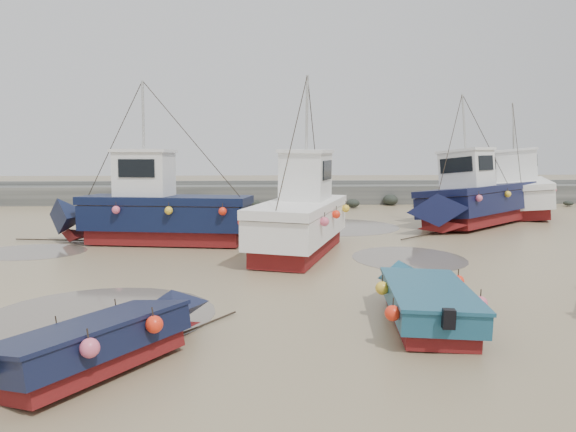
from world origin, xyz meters
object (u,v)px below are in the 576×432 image
object	(u,v)px
cabin_boat_3	(519,190)
cabin_boat_1	(303,214)
cabin_boat_0	(151,209)
person	(129,243)
dinghy_1	(111,334)
cabin_boat_2	(475,198)
dinghy_2	(425,295)

from	to	relation	value
cabin_boat_3	cabin_boat_1	bearing A→B (deg)	-117.96
cabin_boat_0	person	xyz separation A→B (m)	(-0.91, 0.11, -1.36)
dinghy_1	cabin_boat_2	size ratio (longest dim) A/B	0.57
cabin_boat_2	cabin_boat_0	bearing A→B (deg)	63.76
cabin_boat_1	cabin_boat_3	bearing A→B (deg)	58.66
cabin_boat_2	person	bearing A→B (deg)	62.44
dinghy_1	person	world-z (taller)	dinghy_1
cabin_boat_1	person	distance (m)	7.14
cabin_boat_1	person	bearing A→B (deg)	-179.26
dinghy_1	dinghy_2	world-z (taller)	same
person	cabin_boat_3	bearing A→B (deg)	-172.97
cabin_boat_0	person	distance (m)	1.64
cabin_boat_1	dinghy_2	bearing A→B (deg)	-58.01
dinghy_2	cabin_boat_3	distance (m)	22.37
dinghy_1	cabin_boat_3	size ratio (longest dim) A/B	0.48
dinghy_2	cabin_boat_1	size ratio (longest dim) A/B	0.63
dinghy_1	person	xyz separation A→B (m)	(-2.60, 12.55, -0.55)
dinghy_1	cabin_boat_1	bearing A→B (deg)	103.27
cabin_boat_3	person	xyz separation A→B (m)	(-19.81, -9.10, -1.33)
cabin_boat_3	person	world-z (taller)	cabin_boat_3
cabin_boat_0	person	world-z (taller)	cabin_boat_0
person	cabin_boat_2	bearing A→B (deg)	177.56
cabin_boat_0	cabin_boat_3	xyz separation A→B (m)	(18.90, 9.21, -0.04)
dinghy_2	cabin_boat_0	size ratio (longest dim) A/B	0.62
cabin_boat_3	person	size ratio (longest dim) A/B	6.30
cabin_boat_0	cabin_boat_2	world-z (taller)	same
cabin_boat_2	person	size ratio (longest dim) A/B	5.34
dinghy_2	cabin_boat_3	world-z (taller)	cabin_boat_3
cabin_boat_3	cabin_boat_2	bearing A→B (deg)	-110.50
cabin_boat_0	cabin_boat_1	size ratio (longest dim) A/B	1.02
cabin_boat_0	person	size ratio (longest dim) A/B	5.83
dinghy_2	person	xyz separation A→B (m)	(-8.71, 10.31, -0.55)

